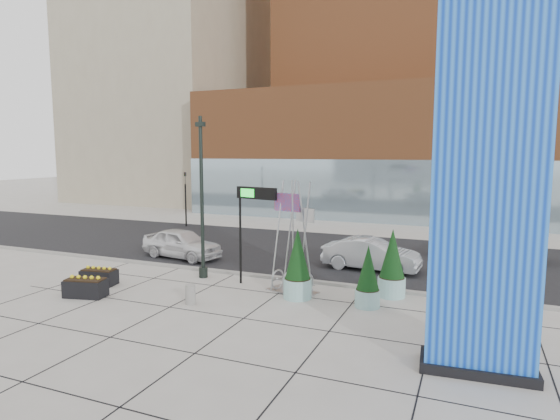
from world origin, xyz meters
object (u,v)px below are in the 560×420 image
at_px(lamp_post, 202,213).
at_px(car_silver_mid, 371,255).
at_px(public_art_sculpture, 293,263).
at_px(concrete_bollard, 190,294).
at_px(blue_pylon, 486,196).
at_px(overhead_street_sign, 255,201).
at_px(car_white_west, 182,244).

xyz_separation_m(lamp_post, car_silver_mid, (6.68, 4.17, -2.17)).
xyz_separation_m(public_art_sculpture, concrete_bollard, (-2.95, -2.85, -0.82)).
height_order(blue_pylon, lamp_post, blue_pylon).
distance_m(lamp_post, concrete_bollard, 4.52).
bearing_deg(car_silver_mid, overhead_street_sign, 141.85).
xyz_separation_m(lamp_post, car_white_west, (-3.11, 2.90, -2.15)).
bearing_deg(overhead_street_sign, lamp_post, -171.49).
height_order(blue_pylon, car_silver_mid, blue_pylon).
distance_m(blue_pylon, lamp_post, 12.53).
distance_m(car_white_west, car_silver_mid, 9.87).
bearing_deg(car_white_west, concrete_bollard, -134.22).
xyz_separation_m(concrete_bollard, overhead_street_sign, (1.14, 3.19, 3.20)).
xyz_separation_m(car_white_west, car_silver_mid, (9.78, 1.28, -0.02)).
distance_m(blue_pylon, overhead_street_sign, 9.97).
xyz_separation_m(lamp_post, concrete_bollard, (1.56, -3.40, -2.55)).
bearing_deg(car_silver_mid, lamp_post, 126.13).
bearing_deg(public_art_sculpture, lamp_post, -171.23).
bearing_deg(car_white_west, public_art_sculpture, -105.06).
bearing_deg(car_white_west, car_silver_mid, -73.31).
bearing_deg(overhead_street_sign, blue_pylon, -16.88).
xyz_separation_m(overhead_street_sign, car_white_west, (-5.81, 3.10, -2.80)).
distance_m(blue_pylon, car_white_west, 16.92).
height_order(concrete_bollard, car_silver_mid, car_silver_mid).
bearing_deg(public_art_sculpture, blue_pylon, -18.24).
relative_size(lamp_post, car_silver_mid, 1.56).
height_order(public_art_sculpture, car_white_west, public_art_sculpture).
relative_size(public_art_sculpture, car_white_west, 0.99).
xyz_separation_m(blue_pylon, lamp_post, (-11.32, 5.12, -1.60)).
bearing_deg(car_white_west, lamp_post, -123.74).
bearing_deg(car_white_west, overhead_street_sign, -108.84).
distance_m(lamp_post, overhead_street_sign, 2.78).
bearing_deg(concrete_bollard, overhead_street_sign, 70.29).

